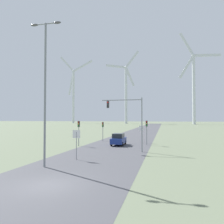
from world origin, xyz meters
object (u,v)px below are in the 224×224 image
object	(u,v)px
stop_sign_far	(141,131)
traffic_light_mast_overhead	(128,113)
streetlamp	(45,79)
wind_turbine_center	(194,82)
car_approaching	(118,139)
traffic_light_post_near_left	(79,128)
stop_sign_near	(76,139)
traffic_light_post_mid_left	(103,127)
traffic_light_post_near_right	(147,127)
wind_turbine_left	(126,89)
wind_turbine_far_left	(73,90)

from	to	relation	value
stop_sign_far	traffic_light_mast_overhead	bearing A→B (deg)	-93.51
streetlamp	wind_turbine_center	bearing A→B (deg)	78.23
stop_sign_far	car_approaching	world-z (taller)	stop_sign_far
stop_sign_far	wind_turbine_center	distance (m)	132.51
car_approaching	traffic_light_post_near_left	bearing A→B (deg)	-159.14
traffic_light_post_near_left	stop_sign_near	bearing A→B (deg)	-69.00
streetlamp	car_approaching	distance (m)	17.83
traffic_light_mast_overhead	car_approaching	xyz separation A→B (m)	(-2.49, 5.96, -3.91)
traffic_light_mast_overhead	traffic_light_post_near_left	bearing A→B (deg)	155.16
streetlamp	stop_sign_far	distance (m)	22.13
traffic_light_post_mid_left	stop_sign_far	bearing A→B (deg)	-9.88
traffic_light_post_near_right	wind_turbine_left	bearing A→B (deg)	101.01
car_approaching	stop_sign_near	bearing A→B (deg)	-97.92
stop_sign_far	streetlamp	bearing A→B (deg)	-106.79
stop_sign_near	stop_sign_far	bearing A→B (deg)	73.84
traffic_light_post_near_right	wind_turbine_center	size ratio (longest dim) A/B	0.06
stop_sign_near	wind_turbine_center	xyz separation A→B (m)	(29.44, 143.90, 28.06)
wind_turbine_left	stop_sign_far	bearing A→B (deg)	-79.19
stop_sign_near	traffic_light_post_mid_left	world-z (taller)	traffic_light_post_mid_left
stop_sign_far	traffic_light_post_near_right	world-z (taller)	traffic_light_post_near_right
streetlamp	car_approaching	world-z (taller)	streetlamp
wind_turbine_center	traffic_light_post_mid_left	bearing A→B (deg)	-104.17
stop_sign_far	car_approaching	xyz separation A→B (m)	(-3.12, -4.27, -1.13)
wind_turbine_left	wind_turbine_center	xyz separation A→B (m)	(51.53, -14.00, 1.70)
traffic_light_post_near_right	wind_turbine_left	distance (m)	149.05
wind_turbine_left	stop_sign_near	bearing A→B (deg)	-82.04
wind_turbine_left	traffic_light_mast_overhead	bearing A→B (deg)	-80.14
traffic_light_post_near_right	wind_turbine_center	bearing A→B (deg)	79.77
traffic_light_post_near_right	wind_turbine_far_left	distance (m)	177.44
traffic_light_post_mid_left	streetlamp	bearing A→B (deg)	-87.33
streetlamp	traffic_light_post_mid_left	distance (m)	22.37
traffic_light_post_mid_left	wind_turbine_far_left	distance (m)	170.10
car_approaching	wind_turbine_left	bearing A→B (deg)	99.31
stop_sign_far	wind_turbine_center	size ratio (longest dim) A/B	0.04
car_approaching	traffic_light_post_near_right	bearing A→B (deg)	16.95
streetlamp	stop_sign_near	xyz separation A→B (m)	(1.34, 3.77, -5.47)
wind_turbine_left	streetlamp	bearing A→B (deg)	-82.69
traffic_light_post_near_left	streetlamp	bearing A→B (deg)	-79.46
traffic_light_post_near_left	wind_turbine_left	bearing A→B (deg)	97.00
streetlamp	traffic_light_post_near_left	xyz separation A→B (m)	(-2.62, 14.09, -4.78)
stop_sign_near	wind_turbine_far_left	xyz separation A→B (m)	(-74.21, 169.62, 28.47)
traffic_light_post_mid_left	traffic_light_mast_overhead	size ratio (longest dim) A/B	0.52
traffic_light_post_near_left	traffic_light_post_near_right	size ratio (longest dim) A/B	0.99
car_approaching	wind_turbine_far_left	bearing A→B (deg)	115.80
stop_sign_near	wind_turbine_left	bearing A→B (deg)	97.96
traffic_light_post_near_right	wind_turbine_left	xyz separation A→B (m)	(-28.05, 144.12, 25.64)
traffic_light_post_near_left	car_approaching	bearing A→B (deg)	20.86
traffic_light_post_mid_left	wind_turbine_left	world-z (taller)	wind_turbine_left
wind_turbine_left	traffic_light_post_near_right	bearing A→B (deg)	-78.99
stop_sign_near	wind_turbine_far_left	bearing A→B (deg)	113.63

